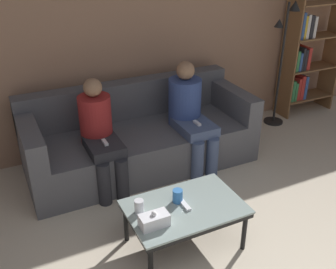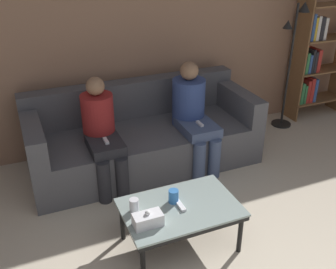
{
  "view_description": "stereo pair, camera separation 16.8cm",
  "coord_description": "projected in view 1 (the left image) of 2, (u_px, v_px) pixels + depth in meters",
  "views": [
    {
      "loc": [
        -1.4,
        -0.68,
        2.35
      ],
      "look_at": [
        0.0,
        2.21,
        0.69
      ],
      "focal_mm": 42.0,
      "sensor_mm": 36.0,
      "label": 1
    },
    {
      "loc": [
        -1.25,
        -0.75,
        2.35
      ],
      "look_at": [
        0.0,
        2.21,
        0.69
      ],
      "focal_mm": 42.0,
      "sensor_mm": 36.0,
      "label": 2
    }
  ],
  "objects": [
    {
      "name": "game_remote",
      "position": [
        185.0,
        205.0,
        3.14
      ],
      "size": [
        0.04,
        0.15,
        0.02
      ],
      "color": "white",
      "rests_on": "coffee_table"
    },
    {
      "name": "coffee_table",
      "position": [
        185.0,
        210.0,
        3.16
      ],
      "size": [
        0.93,
        0.62,
        0.4
      ],
      "color": "#8C9E99",
      "rests_on": "ground_plane"
    },
    {
      "name": "cup_near_left",
      "position": [
        178.0,
        196.0,
        3.17
      ],
      "size": [
        0.08,
        0.08,
        0.11
      ],
      "color": "#3372BF",
      "rests_on": "coffee_table"
    },
    {
      "name": "couch",
      "position": [
        140.0,
        138.0,
        4.37
      ],
      "size": [
        2.47,
        0.99,
        0.87
      ],
      "color": "#515156",
      "rests_on": "ground_plane"
    },
    {
      "name": "wall_back",
      "position": [
        117.0,
        38.0,
        4.37
      ],
      "size": [
        12.0,
        0.06,
        2.6
      ],
      "color": "#9E755B",
      "rests_on": "ground_plane"
    },
    {
      "name": "cup_near_right",
      "position": [
        139.0,
        206.0,
        3.05
      ],
      "size": [
        0.07,
        0.07,
        0.11
      ],
      "color": "silver",
      "rests_on": "coffee_table"
    },
    {
      "name": "bookshelf",
      "position": [
        305.0,
        56.0,
        5.41
      ],
      "size": [
        0.83,
        0.32,
        1.75
      ],
      "color": "brown",
      "rests_on": "ground_plane"
    },
    {
      "name": "tissue_box",
      "position": [
        154.0,
        220.0,
        2.91
      ],
      "size": [
        0.22,
        0.12,
        0.13
      ],
      "color": "white",
      "rests_on": "coffee_table"
    },
    {
      "name": "seated_person_mid_left",
      "position": [
        189.0,
        111.0,
        4.25
      ],
      "size": [
        0.36,
        0.72,
        1.15
      ],
      "color": "#47567A",
      "rests_on": "ground_plane"
    },
    {
      "name": "seated_person_left_end",
      "position": [
        100.0,
        132.0,
        3.86
      ],
      "size": [
        0.32,
        0.68,
        1.12
      ],
      "color": "#28282D",
      "rests_on": "ground_plane"
    },
    {
      "name": "standing_lamp",
      "position": [
        283.0,
        52.0,
        5.02
      ],
      "size": [
        0.31,
        0.26,
        1.61
      ],
      "color": "black",
      "rests_on": "ground_plane"
    }
  ]
}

